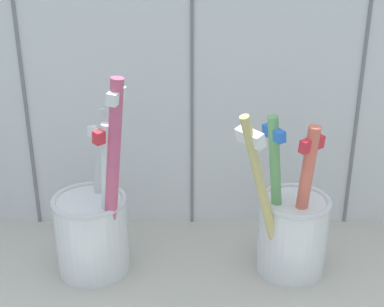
% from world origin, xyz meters
% --- Properties ---
extents(counter_slab, '(0.64, 0.22, 0.02)m').
position_xyz_m(counter_slab, '(0.00, 0.00, 0.01)').
color(counter_slab, '#BCB7AD').
rests_on(counter_slab, ground).
extents(tile_wall_back, '(0.64, 0.02, 0.45)m').
position_xyz_m(tile_wall_back, '(-0.00, 0.12, 0.23)').
color(tile_wall_back, white).
rests_on(tile_wall_back, ground).
extents(toothbrush_cup_left, '(0.07, 0.07, 0.19)m').
position_xyz_m(toothbrush_cup_left, '(-0.09, 0.02, 0.06)').
color(toothbrush_cup_left, white).
rests_on(toothbrush_cup_left, counter_slab).
extents(toothbrush_cup_right, '(0.09, 0.08, 0.16)m').
position_xyz_m(toothbrush_cup_right, '(0.09, 0.02, 0.06)').
color(toothbrush_cup_right, white).
rests_on(toothbrush_cup_right, counter_slab).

